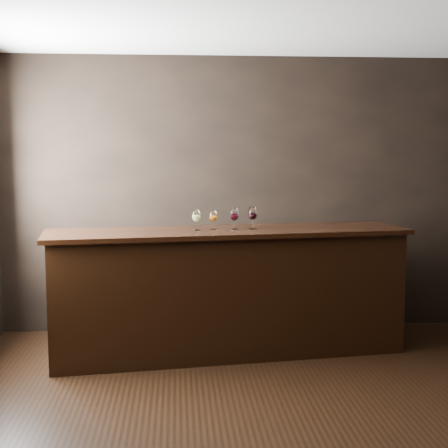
{
  "coord_description": "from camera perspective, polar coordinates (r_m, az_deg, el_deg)",
  "views": [
    {
      "loc": [
        -0.71,
        -4.13,
        1.85
      ],
      "look_at": [
        -0.29,
        1.42,
        1.19
      ],
      "focal_mm": 50.0,
      "sensor_mm": 36.0,
      "label": 1
    }
  ],
  "objects": [
    {
      "name": "glass_white",
      "position": [
        5.56,
        -2.56,
        0.72
      ],
      "size": [
        0.08,
        0.08,
        0.19
      ],
      "color": "white",
      "rests_on": "bar_top"
    },
    {
      "name": "bar_top",
      "position": [
        5.62,
        0.4,
        -0.72
      ],
      "size": [
        3.32,
        1.16,
        0.04
      ],
      "primitive_type": "cube",
      "rotation": [
        0.0,
        0.0,
        0.13
      ],
      "color": "black",
      "rests_on": "bar_counter"
    },
    {
      "name": "ground",
      "position": [
        4.58,
        5.21,
        -17.14
      ],
      "size": [
        5.0,
        5.0,
        0.0
      ],
      "primitive_type": "plane",
      "color": "black",
      "rests_on": "ground"
    },
    {
      "name": "bar_counter",
      "position": [
        5.72,
        0.4,
        -6.4
      ],
      "size": [
        3.21,
        1.07,
        1.1
      ],
      "primitive_type": "cube",
      "rotation": [
        0.0,
        0.0,
        0.13
      ],
      "color": "black",
      "rests_on": "ground"
    },
    {
      "name": "back_bar_shelf",
      "position": [
        6.31,
        -3.32,
        -5.8
      ],
      "size": [
        2.69,
        0.4,
        0.97
      ],
      "primitive_type": "cube",
      "color": "black",
      "rests_on": "ground"
    },
    {
      "name": "glass_red_b",
      "position": [
        5.65,
        2.62,
        0.92
      ],
      "size": [
        0.09,
        0.09,
        0.2
      ],
      "color": "white",
      "rests_on": "bar_top"
    },
    {
      "name": "room_shell",
      "position": [
        4.27,
        2.11,
        6.16
      ],
      "size": [
        5.02,
        4.52,
        2.81
      ],
      "color": "black",
      "rests_on": "ground"
    },
    {
      "name": "glass_amber",
      "position": [
        5.63,
        -0.97,
        0.69
      ],
      "size": [
        0.07,
        0.07,
        0.17
      ],
      "color": "white",
      "rests_on": "bar_top"
    },
    {
      "name": "glass_red_a",
      "position": [
        5.64,
        0.94,
        0.86
      ],
      "size": [
        0.08,
        0.08,
        0.19
      ],
      "color": "white",
      "rests_on": "bar_top"
    }
  ]
}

